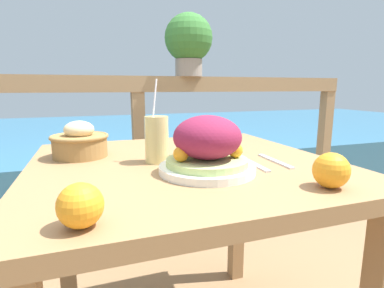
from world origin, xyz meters
name	(u,v)px	position (x,y,z in m)	size (l,w,h in m)	color
patio_table	(184,194)	(0.00, 0.00, 0.62)	(0.91, 0.88, 0.73)	#997047
railing_fence	(138,120)	(0.00, 0.87, 0.77)	(2.80, 0.08, 1.02)	#937551
sea_backdrop	(111,143)	(0.00, 3.37, 0.20)	(12.00, 4.00, 0.40)	teal
salad_plate	(207,148)	(0.02, -0.14, 0.80)	(0.26, 0.26, 0.15)	white
drink_glass	(157,139)	(-0.08, 0.01, 0.80)	(0.07, 0.07, 0.25)	#DBCC7F
bread_basket	(80,142)	(-0.30, 0.17, 0.78)	(0.18, 0.18, 0.12)	olive
potted_plant	(189,41)	(0.31, 0.87, 1.22)	(0.28, 0.28, 0.36)	gray
fork	(253,164)	(0.18, -0.11, 0.73)	(0.03, 0.18, 0.00)	silver
knife	(275,161)	(0.26, -0.10, 0.73)	(0.02, 0.18, 0.00)	silver
orange_near_basket	(80,205)	(-0.29, -0.37, 0.77)	(0.08, 0.08, 0.08)	orange
orange_near_glass	(331,170)	(0.24, -0.35, 0.77)	(0.08, 0.08, 0.08)	orange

